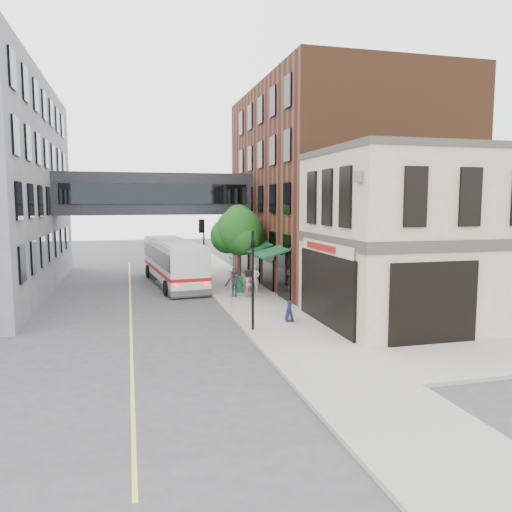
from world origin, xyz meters
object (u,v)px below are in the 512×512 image
pedestrian_c (234,282)px  newspaper_box (239,285)px  pedestrian_b (250,284)px  sandwich_board (289,311)px  bus (173,260)px  pedestrian_a (255,279)px

pedestrian_c → newspaper_box: bearing=92.2°
pedestrian_b → newspaper_box: (-0.35, 1.65, -0.28)m
newspaper_box → sandwich_board: size_ratio=1.02×
bus → newspaper_box: (3.73, -5.00, -1.10)m
bus → sandwich_board: size_ratio=12.18×
pedestrian_a → newspaper_box: 1.13m
pedestrian_a → sandwich_board: pedestrian_a is taller
bus → newspaper_box: bus is taller
pedestrian_a → pedestrian_c: bearing=-135.8°
bus → newspaper_box: size_ratio=11.88×
pedestrian_b → pedestrian_a: bearing=40.6°
newspaper_box → sandwich_board: (0.72, -8.20, -0.01)m
bus → pedestrian_c: 7.14m
pedestrian_a → newspaper_box: (-0.89, 0.55, -0.42)m
pedestrian_c → newspaper_box: size_ratio=1.81×
bus → pedestrian_a: 7.26m
pedestrian_b → bus: bearing=98.5°
pedestrian_a → pedestrian_b: 1.23m
pedestrian_a → pedestrian_c: (-1.51, -0.82, -0.02)m
newspaper_box → sandwich_board: 8.23m
pedestrian_c → sandwich_board: 6.96m
pedestrian_c → pedestrian_a: bearing=54.8°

